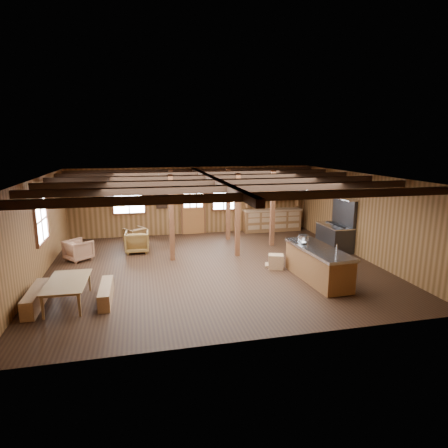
{
  "coord_description": "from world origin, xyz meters",
  "views": [
    {
      "loc": [
        -2.15,
        -10.87,
        3.79
      ],
      "look_at": [
        0.45,
        0.62,
        1.21
      ],
      "focal_mm": 30.0,
      "sensor_mm": 36.0,
      "label": 1
    }
  ],
  "objects_px": {
    "armchair_a": "(135,236)",
    "armchair_b": "(137,242)",
    "commercial_range": "(336,233)",
    "armchair_c": "(79,250)",
    "dining_table": "(70,293)",
    "kitchen_island": "(318,264)"
  },
  "relations": [
    {
      "from": "armchair_a",
      "to": "armchair_b",
      "type": "relative_size",
      "value": 0.84
    },
    {
      "from": "commercial_range",
      "to": "armchair_c",
      "type": "relative_size",
      "value": 2.52
    },
    {
      "from": "commercial_range",
      "to": "armchair_b",
      "type": "relative_size",
      "value": 2.3
    },
    {
      "from": "commercial_range",
      "to": "dining_table",
      "type": "distance_m",
      "value": 9.03
    },
    {
      "from": "dining_table",
      "to": "armchair_a",
      "type": "distance_m",
      "value": 5.45
    },
    {
      "from": "armchair_a",
      "to": "commercial_range",
      "type": "bearing_deg",
      "value": 128.43
    },
    {
      "from": "dining_table",
      "to": "armchair_c",
      "type": "distance_m",
      "value": 3.59
    },
    {
      "from": "armchair_b",
      "to": "armchair_c",
      "type": "xyz_separation_m",
      "value": [
        -1.87,
        -0.51,
        -0.03
      ]
    },
    {
      "from": "armchair_c",
      "to": "dining_table",
      "type": "bearing_deg",
      "value": 145.0
    },
    {
      "from": "kitchen_island",
      "to": "commercial_range",
      "type": "relative_size",
      "value": 1.35
    },
    {
      "from": "commercial_range",
      "to": "armchair_c",
      "type": "height_order",
      "value": "commercial_range"
    },
    {
      "from": "commercial_range",
      "to": "armchair_c",
      "type": "distance_m",
      "value": 8.88
    },
    {
      "from": "dining_table",
      "to": "armchair_b",
      "type": "height_order",
      "value": "armchair_b"
    },
    {
      "from": "dining_table",
      "to": "armchair_b",
      "type": "relative_size",
      "value": 2.01
    },
    {
      "from": "armchair_b",
      "to": "armchair_c",
      "type": "bearing_deg",
      "value": 17.62
    },
    {
      "from": "armchair_a",
      "to": "armchair_c",
      "type": "relative_size",
      "value": 0.93
    },
    {
      "from": "kitchen_island",
      "to": "armchair_b",
      "type": "height_order",
      "value": "kitchen_island"
    },
    {
      "from": "commercial_range",
      "to": "armchair_b",
      "type": "height_order",
      "value": "commercial_range"
    },
    {
      "from": "kitchen_island",
      "to": "commercial_range",
      "type": "distance_m",
      "value": 3.4
    },
    {
      "from": "kitchen_island",
      "to": "armchair_a",
      "type": "height_order",
      "value": "kitchen_island"
    },
    {
      "from": "dining_table",
      "to": "armchair_a",
      "type": "bearing_deg",
      "value": -14.44
    },
    {
      "from": "commercial_range",
      "to": "dining_table",
      "type": "xyz_separation_m",
      "value": [
        -8.55,
        -2.88,
        -0.33
      ]
    }
  ]
}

